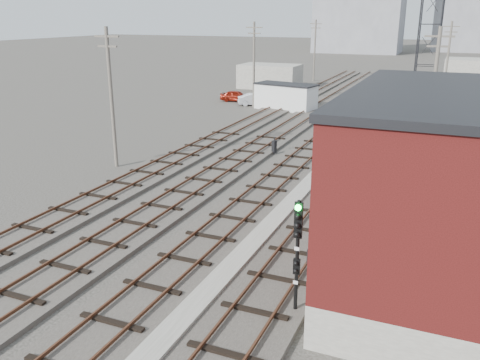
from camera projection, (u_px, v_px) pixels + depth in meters
The scene contains 22 objects.
ground at pixel (388, 95), 64.37m from camera, with size 320.00×320.00×0.00m, color #282621.
track_right at pixel (386, 128), 45.03m from camera, with size 3.20×90.00×0.39m.
track_mid_right at pixel (341, 124), 46.51m from camera, with size 3.20×90.00×0.39m.
track_mid_left at pixel (299, 121), 47.99m from camera, with size 3.20×90.00×0.39m.
track_left at pixel (260, 118), 49.48m from camera, with size 3.20×90.00×0.39m.
platform_curb at pixel (269, 228), 23.88m from camera, with size 0.90×28.00×0.26m, color gray.
brick_building at pixel (433, 189), 18.44m from camera, with size 6.54×12.20×7.22m.
lattice_tower at pixel (428, 45), 38.12m from camera, with size 1.60×1.60×15.00m.
utility_pole_left_a at pixel (111, 95), 32.50m from camera, with size 1.80×0.24×9.00m.
utility_pole_left_b at pixel (254, 62), 54.39m from camera, with size 1.80×0.24×9.00m.
utility_pole_left_c at pixel (315, 49), 76.27m from camera, with size 1.80×0.24×9.00m.
utility_pole_right_a at pixel (433, 95), 32.46m from camera, with size 1.80×0.24×9.00m.
utility_pole_right_b at pixel (448, 59), 58.72m from camera, with size 1.80×0.24×9.00m.
apartment_right at pixel (468, 2), 136.15m from camera, with size 16.00×12.00×26.00m, color gray.
shed_left at pixel (270, 76), 69.81m from camera, with size 8.00×5.00×3.20m, color gray.
shed_right at pixel (467, 74), 69.16m from camera, with size 6.00×6.00×4.00m, color gray.
signal_mast at pixel (297, 249), 16.48m from camera, with size 0.40×0.41×4.10m.
switch_stand at pixel (274, 147), 36.80m from camera, with size 0.36×0.36×1.20m.
site_trailer at pixel (286, 97), 53.95m from camera, with size 6.99×4.13×2.75m.
car_red at pixel (237, 96), 59.16m from camera, with size 1.53×3.80×1.30m, color maroon.
car_silver at pixel (256, 99), 56.67m from camera, with size 1.39×4.00×1.32m, color #B9BCC1.
car_grey at pixel (285, 90), 63.60m from camera, with size 2.07×5.08×1.48m, color slate.
Camera 1 is at (7.83, -6.79, 9.67)m, focal length 38.00 mm.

